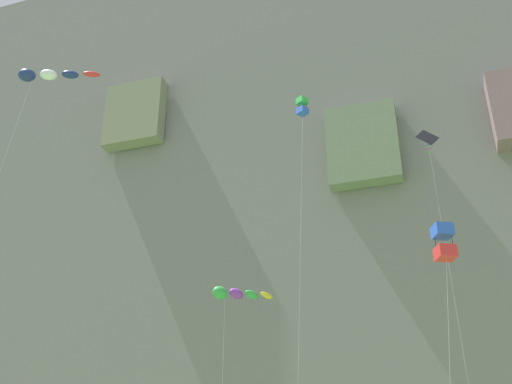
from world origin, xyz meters
TOP-DOWN VIEW (x-y plane):
  - cliff_face at (0.01, 62.77)m, footprint 180.00×23.46m
  - kite_windsock_high_left at (-9.58, 36.34)m, footprint 4.00×6.63m
  - kite_box_far_right at (-2.24, 31.67)m, footprint 1.83×1.92m
  - kite_diamond_high_center at (7.16, 37.42)m, footprint 1.95×3.30m
  - kite_box_upper_left at (7.28, 23.30)m, footprint 2.26×2.83m
  - kite_windsock_low_left at (-20.23, 22.19)m, footprint 6.08×7.65m

SIDE VIEW (x-z plane):
  - kite_box_upper_left at x=7.28m, z-range 7.88..25.65m
  - kite_windsock_high_left at x=-9.58m, z-range 9.34..29.80m
  - kite_diamond_high_center at x=7.16m, z-range 14.16..47.13m
  - kite_box_far_right at x=-2.24m, z-range 16.14..50.26m
  - kite_windsock_low_left at x=-20.23m, z-range 16.66..51.13m
  - cliff_face at x=0.01m, z-range 0.01..79.54m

